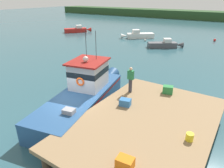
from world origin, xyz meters
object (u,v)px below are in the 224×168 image
(crate_single_by_cleat, at_px, (168,90))
(moored_boat_outer_mooring, at_px, (138,35))
(crate_single_far, at_px, (125,102))
(moored_boat_mid_harbor, at_px, (77,30))
(deckhand_by_the_boat, at_px, (131,79))
(mooring_buoy_spare_mooring, at_px, (215,40))
(bait_bucket, at_px, (190,137))
(mooring_buoy_outer, at_px, (145,40))
(crate_stack_mid_dock, at_px, (125,163))
(moored_boat_far_right, at_px, (165,44))
(main_fishing_boat, at_px, (85,93))

(crate_single_by_cleat, height_order, moored_boat_outer_mooring, crate_single_by_cleat)
(crate_single_far, height_order, moored_boat_outer_mooring, crate_single_far)
(moored_boat_mid_harbor, bearing_deg, deckhand_by_the_boat, -41.40)
(deckhand_by_the_boat, distance_m, mooring_buoy_spare_mooring, 26.33)
(bait_bucket, xyz_separation_m, mooring_buoy_outer, (-12.77, 22.93, -1.20))
(crate_stack_mid_dock, distance_m, bait_bucket, 3.14)
(moored_boat_far_right, xyz_separation_m, mooring_buoy_spare_mooring, (5.14, 8.59, -0.23))
(moored_boat_mid_harbor, xyz_separation_m, moored_boat_outer_mooring, (12.89, 1.12, 0.03))
(crate_stack_mid_dock, distance_m, moored_boat_outer_mooring, 30.42)
(mooring_buoy_spare_mooring, bearing_deg, moored_boat_far_right, -120.91)
(deckhand_by_the_boat, relative_size, mooring_buoy_spare_mooring, 3.97)
(deckhand_by_the_boat, bearing_deg, mooring_buoy_spare_mooring, 88.08)
(main_fishing_boat, xyz_separation_m, crate_stack_mid_dock, (5.37, -4.09, 0.39))
(main_fishing_boat, bearing_deg, moored_boat_far_right, 95.27)
(bait_bucket, height_order, moored_boat_outer_mooring, bait_bucket)
(crate_single_by_cleat, bearing_deg, mooring_buoy_spare_mooring, 92.61)
(bait_bucket, distance_m, mooring_buoy_outer, 26.28)
(crate_single_far, bearing_deg, crate_single_by_cleat, 63.43)
(deckhand_by_the_boat, height_order, mooring_buoy_spare_mooring, deckhand_by_the_boat)
(deckhand_by_the_boat, relative_size, moored_boat_outer_mooring, 0.33)
(crate_single_by_cleat, xyz_separation_m, bait_bucket, (2.34, -3.89, -0.07))
(mooring_buoy_spare_mooring, distance_m, mooring_buoy_outer, 11.10)
(moored_boat_far_right, xyz_separation_m, moored_boat_outer_mooring, (-6.27, 4.11, 0.06))
(crate_single_far, relative_size, mooring_buoy_outer, 1.80)
(crate_single_far, height_order, moored_boat_far_right, crate_single_far)
(main_fishing_boat, bearing_deg, deckhand_by_the_boat, 29.67)
(crate_stack_mid_dock, bearing_deg, crate_single_by_cleat, 97.23)
(main_fishing_boat, distance_m, mooring_buoy_spare_mooring, 27.90)
(moored_boat_far_right, relative_size, mooring_buoy_spare_mooring, 11.21)
(moored_boat_outer_mooring, xyz_separation_m, mooring_buoy_outer, (2.12, -1.60, -0.33))
(moored_boat_mid_harbor, height_order, moored_boat_outer_mooring, moored_boat_outer_mooring)
(moored_boat_outer_mooring, bearing_deg, mooring_buoy_spare_mooring, 21.43)
(crate_single_far, xyz_separation_m, bait_bucket, (3.74, -1.08, -0.02))
(deckhand_by_the_boat, height_order, moored_boat_mid_harbor, deckhand_by_the_boat)
(moored_boat_far_right, bearing_deg, moored_boat_mid_harbor, 171.13)
(main_fishing_boat, height_order, crate_single_far, main_fishing_boat)
(crate_single_by_cleat, relative_size, bait_bucket, 1.76)
(bait_bucket, bearing_deg, moored_boat_mid_harbor, 139.88)
(main_fishing_boat, bearing_deg, crate_single_far, -4.50)
(bait_bucket, distance_m, deckhand_by_the_boat, 5.20)
(crate_stack_mid_dock, relative_size, mooring_buoy_outer, 1.80)
(mooring_buoy_outer, bearing_deg, crate_single_by_cleat, -61.29)
(crate_single_far, distance_m, mooring_buoy_spare_mooring, 27.95)
(crate_single_far, bearing_deg, mooring_buoy_outer, 112.46)
(crate_single_by_cleat, relative_size, moored_boat_outer_mooring, 0.12)
(main_fishing_boat, xyz_separation_m, moored_boat_outer_mooring, (-8.03, 23.20, -0.51))
(moored_boat_outer_mooring, relative_size, mooring_buoy_spare_mooring, 12.20)
(moored_boat_far_right, height_order, mooring_buoy_spare_mooring, moored_boat_far_right)
(crate_single_by_cleat, xyz_separation_m, moored_boat_outer_mooring, (-12.55, 20.64, -0.94))
(main_fishing_boat, relative_size, moored_boat_mid_harbor, 2.05)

